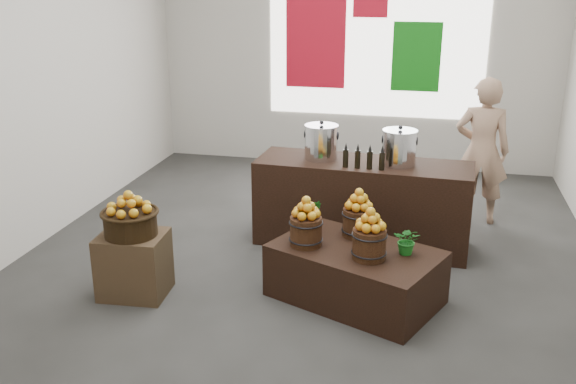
% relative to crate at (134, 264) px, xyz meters
% --- Properties ---
extents(ground, '(7.00, 7.00, 0.00)m').
position_rel_crate_xyz_m(ground, '(1.43, 1.24, -0.30)').
color(ground, '#343432').
rests_on(ground, ground).
extents(back_wall, '(6.00, 0.04, 4.00)m').
position_rel_crate_xyz_m(back_wall, '(1.43, 4.74, 1.70)').
color(back_wall, '#B5B1A7').
rests_on(back_wall, ground).
extents(back_opening, '(3.20, 0.02, 2.40)m').
position_rel_crate_xyz_m(back_opening, '(1.73, 4.72, 1.70)').
color(back_opening, white).
rests_on(back_opening, back_wall).
extents(deco_red_left, '(0.90, 0.04, 1.40)m').
position_rel_crate_xyz_m(deco_red_left, '(0.83, 4.71, 1.60)').
color(deco_red_left, '#B50D21').
rests_on(deco_red_left, back_wall).
extents(deco_green_right, '(0.70, 0.04, 1.00)m').
position_rel_crate_xyz_m(deco_green_right, '(2.33, 4.71, 1.40)').
color(deco_green_right, '#116F13').
rests_on(deco_green_right, back_wall).
extents(crate, '(0.63, 0.53, 0.60)m').
position_rel_crate_xyz_m(crate, '(0.00, 0.00, 0.00)').
color(crate, '#503925').
rests_on(crate, ground).
extents(wicker_basket, '(0.48, 0.48, 0.22)m').
position_rel_crate_xyz_m(wicker_basket, '(0.00, 0.00, 0.41)').
color(wicker_basket, black).
rests_on(wicker_basket, crate).
extents(apples_in_basket, '(0.38, 0.38, 0.20)m').
position_rel_crate_xyz_m(apples_in_basket, '(0.00, 0.00, 0.62)').
color(apples_in_basket, '#9D0508').
rests_on(apples_in_basket, wicker_basket).
extents(display_table, '(1.70, 1.42, 0.51)m').
position_rel_crate_xyz_m(display_table, '(2.03, 0.35, -0.05)').
color(display_table, black).
rests_on(display_table, ground).
extents(apple_bucket_front_left, '(0.29, 0.29, 0.27)m').
position_rel_crate_xyz_m(apple_bucket_front_left, '(1.56, 0.34, 0.34)').
color(apple_bucket_front_left, '#3D2310').
rests_on(apple_bucket_front_left, display_table).
extents(apples_in_bucket_front_left, '(0.22, 0.22, 0.20)m').
position_rel_crate_xyz_m(apples_in_bucket_front_left, '(1.56, 0.34, 0.58)').
color(apples_in_bucket_front_left, '#9D0508').
rests_on(apples_in_bucket_front_left, apple_bucket_front_left).
extents(apple_bucket_front_right, '(0.29, 0.29, 0.27)m').
position_rel_crate_xyz_m(apple_bucket_front_right, '(2.16, 0.17, 0.34)').
color(apple_bucket_front_right, '#3D2310').
rests_on(apple_bucket_front_right, display_table).
extents(apples_in_bucket_front_right, '(0.22, 0.22, 0.20)m').
position_rel_crate_xyz_m(apples_in_bucket_front_right, '(2.16, 0.17, 0.58)').
color(apples_in_bucket_front_right, '#9D0508').
rests_on(apples_in_bucket_front_right, apple_bucket_front_right).
extents(apple_bucket_rear, '(0.29, 0.29, 0.27)m').
position_rel_crate_xyz_m(apple_bucket_rear, '(2.00, 0.66, 0.34)').
color(apple_bucket_rear, '#3D2310').
rests_on(apple_bucket_rear, display_table).
extents(apples_in_bucket_rear, '(0.22, 0.22, 0.20)m').
position_rel_crate_xyz_m(apples_in_bucket_rear, '(2.00, 0.66, 0.58)').
color(apples_in_bucket_rear, '#9D0508').
rests_on(apples_in_bucket_rear, apple_bucket_rear).
extents(herb_garnish_right, '(0.26, 0.24, 0.26)m').
position_rel_crate_xyz_m(herb_garnish_right, '(2.48, 0.34, 0.34)').
color(herb_garnish_right, '#146019').
rests_on(herb_garnish_right, display_table).
extents(herb_garnish_left, '(0.20, 0.17, 0.30)m').
position_rel_crate_xyz_m(herb_garnish_left, '(1.55, 0.72, 0.36)').
color(herb_garnish_left, '#146019').
rests_on(herb_garnish_left, display_table).
extents(counter, '(2.35, 0.86, 0.95)m').
position_rel_crate_xyz_m(counter, '(1.93, 1.65, 0.17)').
color(counter, black).
rests_on(counter, ground).
extents(stock_pot_left, '(0.36, 0.36, 0.36)m').
position_rel_crate_xyz_m(stock_pot_left, '(1.46, 1.68, 0.82)').
color(stock_pot_left, silver).
rests_on(stock_pot_left, counter).
extents(stock_pot_center, '(0.36, 0.36, 0.36)m').
position_rel_crate_xyz_m(stock_pot_center, '(2.30, 1.64, 0.82)').
color(stock_pot_center, silver).
rests_on(stock_pot_center, counter).
extents(oil_cruets, '(0.34, 0.08, 0.26)m').
position_rel_crate_xyz_m(oil_cruets, '(1.92, 1.42, 0.78)').
color(oil_cruets, black).
rests_on(oil_cruets, counter).
extents(shopper, '(0.66, 0.45, 1.76)m').
position_rel_crate_xyz_m(shopper, '(3.22, 2.66, 0.58)').
color(shopper, '#9A775E').
rests_on(shopper, ground).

